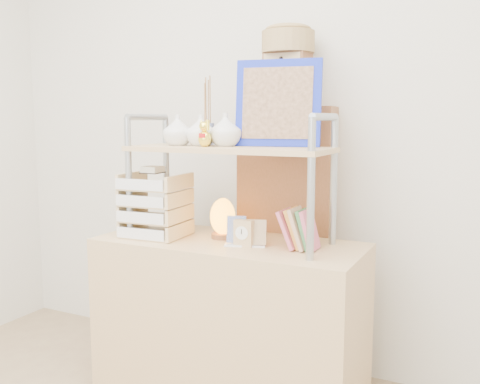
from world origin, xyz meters
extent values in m
cube|color=silver|center=(0.00, 1.70, 1.30)|extent=(3.40, 0.02, 2.60)
cube|color=tan|center=(0.00, 1.20, 0.38)|extent=(1.20, 0.50, 0.75)
cube|color=brown|center=(0.14, 1.57, 0.68)|extent=(0.48, 0.29, 1.35)
cylinder|color=#979EA5|center=(-0.43, 1.05, 1.02)|extent=(0.03, 0.03, 0.55)
cylinder|color=#979EA5|center=(-0.43, 1.35, 1.02)|extent=(0.03, 0.03, 0.55)
cylinder|color=#979EA5|center=(-0.43, 1.20, 1.30)|extent=(0.03, 0.30, 0.03)
cylinder|color=#979EA5|center=(0.43, 1.05, 1.02)|extent=(0.03, 0.03, 0.55)
cylinder|color=#979EA5|center=(0.43, 1.35, 1.02)|extent=(0.03, 0.03, 0.55)
cylinder|color=#979EA5|center=(0.43, 1.20, 1.30)|extent=(0.03, 0.30, 0.03)
cube|color=tan|center=(0.00, 1.20, 1.16)|extent=(0.90, 0.34, 0.02)
imported|color=silver|center=(-0.25, 1.18, 1.24)|extent=(0.13, 0.13, 0.14)
imported|color=silver|center=(-0.14, 1.20, 1.24)|extent=(0.13, 0.13, 0.14)
imported|color=silver|center=(-0.03, 1.22, 1.24)|extent=(0.14, 0.14, 0.15)
cylinder|color=#2852B1|center=(-0.18, 1.32, 1.22)|extent=(0.07, 0.07, 0.10)
cube|color=#1223B0|center=(0.19, 1.30, 1.36)|extent=(0.38, 0.12, 0.38)
cube|color=#533725|center=(0.19, 1.29, 1.36)|extent=(0.31, 0.08, 0.31)
cube|color=#D05B76|center=(0.38, 1.20, 0.83)|extent=(0.06, 0.12, 0.17)
cube|color=#4E9D58|center=(0.36, 1.22, 0.83)|extent=(0.06, 0.12, 0.17)
cube|color=tan|center=(0.34, 1.20, 0.83)|extent=(0.07, 0.13, 0.17)
cube|color=gold|center=(0.31, 1.22, 0.83)|extent=(0.08, 0.14, 0.16)
cube|color=#D05B76|center=(0.29, 1.20, 0.83)|extent=(0.08, 0.14, 0.16)
cube|color=tan|center=(-0.36, 1.15, 0.76)|extent=(0.28, 0.26, 0.01)
cube|color=white|center=(-0.36, 1.03, 0.78)|extent=(0.25, 0.02, 0.05)
cube|color=tan|center=(-0.36, 1.15, 0.83)|extent=(0.28, 0.26, 0.01)
cube|color=white|center=(-0.36, 1.03, 0.86)|extent=(0.25, 0.02, 0.05)
cube|color=tan|center=(-0.36, 1.15, 0.90)|extent=(0.28, 0.26, 0.01)
cube|color=white|center=(-0.36, 1.03, 0.93)|extent=(0.25, 0.02, 0.05)
cube|color=tan|center=(-0.36, 1.15, 0.98)|extent=(0.28, 0.26, 0.01)
cube|color=white|center=(-0.36, 1.03, 1.00)|extent=(0.25, 0.02, 0.05)
cube|color=beige|center=(-0.36, 1.13, 1.06)|extent=(0.08, 0.08, 0.03)
cylinder|color=brown|center=(-0.05, 1.24, 0.76)|extent=(0.10, 0.10, 0.02)
ellipsoid|color=orange|center=(-0.05, 1.24, 0.85)|extent=(0.12, 0.11, 0.16)
cube|color=tan|center=(0.10, 1.14, 0.81)|extent=(0.08, 0.04, 0.12)
cylinder|color=white|center=(0.10, 1.12, 0.81)|extent=(0.06, 0.01, 0.06)
cube|color=white|center=(0.11, 1.15, 0.75)|extent=(0.18, 0.10, 0.01)
cube|color=#203997|center=(0.06, 1.15, 0.82)|extent=(0.09, 0.05, 0.12)
cube|color=tan|center=(0.15, 1.16, 0.81)|extent=(0.09, 0.05, 0.11)
cube|color=brown|center=(0.14, 1.55, 1.48)|extent=(0.20, 0.15, 0.25)
cube|color=tan|center=(0.14, 1.47, 1.38)|extent=(0.18, 0.01, 0.05)
cube|color=tan|center=(0.14, 1.47, 1.44)|extent=(0.18, 0.01, 0.05)
cube|color=tan|center=(0.14, 1.47, 1.51)|extent=(0.18, 0.01, 0.05)
cube|color=tan|center=(0.14, 1.47, 1.57)|extent=(0.18, 0.01, 0.05)
cylinder|color=olive|center=(0.14, 1.55, 1.65)|extent=(0.25, 0.25, 0.10)
camera|label=1|loc=(1.08, -0.87, 1.29)|focal=40.00mm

